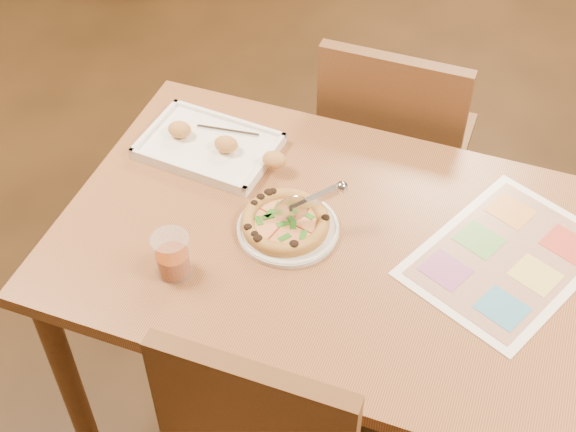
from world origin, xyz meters
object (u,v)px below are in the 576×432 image
(pizza_cutter, at_px, (308,202))
(appetizer_tray, at_px, (212,147))
(plate, at_px, (288,229))
(pizza, at_px, (285,222))
(glass_tumbler, at_px, (172,257))
(dining_table, at_px, (332,263))
(menu, at_px, (507,258))
(chair_far, at_px, (394,134))

(pizza_cutter, xyz_separation_m, appetizer_tray, (-0.33, 0.17, -0.07))
(plate, xyz_separation_m, pizza, (-0.01, 0.00, 0.02))
(pizza, relative_size, glass_tumbler, 1.99)
(dining_table, relative_size, pizza, 6.09)
(glass_tumbler, bearing_deg, pizza, 47.44)
(pizza, bearing_deg, dining_table, 3.93)
(dining_table, relative_size, plate, 5.32)
(menu, bearing_deg, plate, -169.50)
(pizza, relative_size, appetizer_tray, 0.53)
(glass_tumbler, distance_m, menu, 0.77)
(plate, height_order, menu, plate)
(pizza_cutter, bearing_deg, dining_table, -46.74)
(dining_table, height_order, menu, menu)
(pizza_cutter, relative_size, appetizer_tray, 0.35)
(pizza_cutter, bearing_deg, chair_far, 48.47)
(pizza, relative_size, pizza_cutter, 1.50)
(chair_far, bearing_deg, appetizer_tray, 46.34)
(plate, distance_m, appetizer_tray, 0.35)
(pizza, xyz_separation_m, glass_tumbler, (-0.19, -0.21, 0.02))
(pizza_cutter, height_order, appetizer_tray, pizza_cutter)
(chair_far, height_order, menu, chair_far)
(dining_table, relative_size, glass_tumbler, 12.11)
(chair_far, bearing_deg, dining_table, 90.00)
(dining_table, height_order, plate, plate)
(dining_table, relative_size, appetizer_tray, 3.21)
(menu, bearing_deg, appetizer_tray, 172.53)
(dining_table, distance_m, pizza_cutter, 0.19)
(dining_table, xyz_separation_m, appetizer_tray, (-0.40, 0.19, 0.10))
(dining_table, height_order, glass_tumbler, glass_tumbler)
(plate, xyz_separation_m, glass_tumbler, (-0.20, -0.21, 0.04))
(dining_table, height_order, chair_far, chair_far)
(pizza_cutter, relative_size, menu, 0.31)
(plate, relative_size, menu, 0.53)
(dining_table, relative_size, chair_far, 2.77)
(chair_far, distance_m, menu, 0.67)
(dining_table, xyz_separation_m, menu, (0.39, 0.08, 0.09))
(dining_table, xyz_separation_m, glass_tumbler, (-0.31, -0.22, 0.13))
(chair_far, bearing_deg, menu, 127.23)
(dining_table, xyz_separation_m, plate, (-0.11, -0.01, 0.09))
(pizza_cutter, bearing_deg, appetizer_tray, 117.63)
(pizza, xyz_separation_m, pizza_cutter, (0.05, 0.02, 0.06))
(appetizer_tray, relative_size, glass_tumbler, 3.77)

